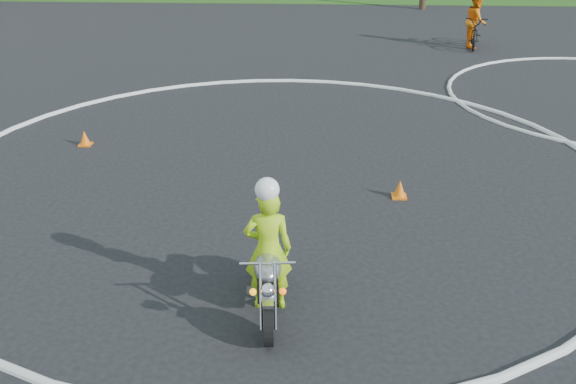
{
  "coord_description": "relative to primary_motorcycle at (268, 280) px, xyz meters",
  "views": [
    {
      "loc": [
        0.83,
        -7.62,
        4.54
      ],
      "look_at": [
        0.42,
        -0.27,
        1.1
      ],
      "focal_mm": 40.0,
      "sensor_mm": 36.0,
      "label": 1
    }
  ],
  "objects": [
    {
      "name": "ground",
      "position": [
        -0.24,
        1.3,
        -0.45
      ],
      "size": [
        120.0,
        120.0,
        0.0
      ],
      "primitive_type": "plane",
      "color": "black",
      "rests_on": "ground"
    },
    {
      "name": "course_markings",
      "position": [
        1.93,
        5.65,
        -0.44
      ],
      "size": [
        19.05,
        19.05,
        0.12
      ],
      "color": "silver",
      "rests_on": "ground"
    },
    {
      "name": "primary_motorcycle",
      "position": [
        0.0,
        0.0,
        0.0
      ],
      "size": [
        0.61,
        1.75,
        0.92
      ],
      "rotation": [
        0.0,
        0.0,
        0.09
      ],
      "color": "black",
      "rests_on": "ground"
    },
    {
      "name": "rider_primary_grp",
      "position": [
        -0.01,
        0.13,
        0.38
      ],
      "size": [
        0.6,
        0.42,
        1.7
      ],
      "rotation": [
        0.0,
        0.0,
        0.09
      ],
      "color": "#A5D916",
      "rests_on": "ground"
    },
    {
      "name": "rider_second_grp",
      "position": [
        5.4,
        14.8,
        0.21
      ],
      "size": [
        1.01,
        2.02,
        1.86
      ],
      "rotation": [
        0.0,
        0.0,
        -0.18
      ],
      "color": "black",
      "rests_on": "ground"
    },
    {
      "name": "traffic_cones",
      "position": [
        3.33,
        2.49,
        -0.31
      ],
      "size": [
        15.53,
        8.56,
        0.3
      ],
      "color": "orange",
      "rests_on": "ground"
    }
  ]
}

